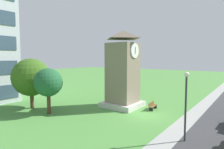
# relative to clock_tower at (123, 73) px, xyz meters

# --- Properties ---
(ground_plane) EXTENTS (160.00, 160.00, 0.00)m
(ground_plane) POSITION_rel_clock_tower_xyz_m (-1.75, -3.89, -4.14)
(ground_plane) COLOR #4C893D
(kerb_strip) EXTENTS (120.00, 1.60, 0.01)m
(kerb_strip) POSITION_rel_clock_tower_xyz_m (-1.75, -8.01, -4.14)
(kerb_strip) COLOR #9E9E99
(kerb_strip) RESTS_ON ground
(clock_tower) EXTENTS (4.30, 4.30, 9.36)m
(clock_tower) POSITION_rel_clock_tower_xyz_m (0.00, 0.00, 0.00)
(clock_tower) COLOR gray
(clock_tower) RESTS_ON ground
(park_bench) EXTENTS (1.84, 0.67, 0.88)m
(park_bench) POSITION_rel_clock_tower_xyz_m (0.86, -3.61, -3.68)
(park_bench) COLOR brown
(park_bench) RESTS_ON ground
(street_lamp) EXTENTS (0.36, 0.36, 5.05)m
(street_lamp) POSITION_rel_clock_tower_xyz_m (-5.85, -9.16, -0.95)
(street_lamp) COLOR #333338
(street_lamp) RESTS_ON ground
(tree_by_building) EXTENTS (4.48, 4.48, 5.99)m
(tree_by_building) POSITION_rel_clock_tower_xyz_m (-7.05, 8.45, -0.41)
(tree_by_building) COLOR #513823
(tree_by_building) RESTS_ON ground
(tree_streetside) EXTENTS (3.04, 3.04, 4.95)m
(tree_streetside) POSITION_rel_clock_tower_xyz_m (-7.35, 4.76, -0.74)
(tree_streetside) COLOR #513823
(tree_streetside) RESTS_ON ground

